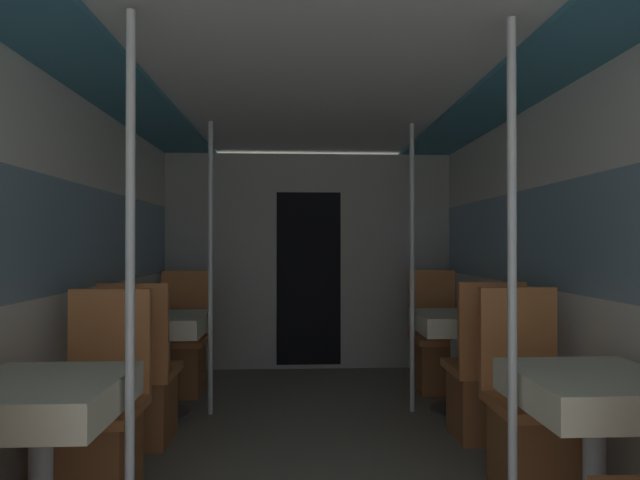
% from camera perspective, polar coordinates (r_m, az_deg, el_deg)
% --- Properties ---
extents(wall_left, '(0.05, 6.39, 2.15)m').
position_cam_1_polar(wall_left, '(3.31, -26.69, -2.86)').
color(wall_left, silver).
rests_on(wall_left, ground_plane).
extents(wall_right, '(0.05, 6.39, 2.15)m').
position_cam_1_polar(wall_right, '(3.39, 24.86, -2.80)').
color(wall_right, silver).
rests_on(wall_right, ground_plane).
extents(ceiling_panel, '(2.91, 6.39, 0.07)m').
position_cam_1_polar(ceiling_panel, '(3.16, -0.55, 16.97)').
color(ceiling_panel, silver).
rests_on(ceiling_panel, wall_left).
extents(bulkhead_far, '(2.86, 0.09, 2.15)m').
position_cam_1_polar(bulkhead_far, '(5.03, -1.32, -2.46)').
color(bulkhead_far, '#A8A8A3').
rests_on(bulkhead_far, ground_plane).
extents(dining_table_left_0, '(0.59, 0.59, 0.73)m').
position_cam_1_polar(dining_table_left_0, '(2.27, -29.27, -16.54)').
color(dining_table_left_0, '#4C4C51').
rests_on(dining_table_left_0, ground_plane).
extents(chair_left_far_0, '(0.42, 0.42, 1.01)m').
position_cam_1_polar(chair_left_far_0, '(2.83, -24.12, -19.87)').
color(chair_left_far_0, '#9C5B31').
rests_on(chair_left_far_0, ground_plane).
extents(support_pole_left_0, '(0.04, 0.04, 2.15)m').
position_cam_1_polar(support_pole_left_0, '(2.06, -20.88, -5.23)').
color(support_pole_left_0, silver).
rests_on(support_pole_left_0, ground_plane).
extents(dining_table_left_1, '(0.59, 0.59, 0.73)m').
position_cam_1_polar(dining_table_left_1, '(3.87, -17.36, -9.80)').
color(dining_table_left_1, '#4C4C51').
rests_on(dining_table_left_1, ground_plane).
extents(chair_left_near_1, '(0.42, 0.42, 1.01)m').
position_cam_1_polar(chair_left_near_1, '(3.44, -19.74, -16.30)').
color(chair_left_near_1, '#9C5B31').
rests_on(chair_left_near_1, ground_plane).
extents(chair_left_far_1, '(0.42, 0.42, 1.01)m').
position_cam_1_polar(chair_left_far_1, '(4.44, -15.56, -12.68)').
color(chair_left_far_1, '#9C5B31').
rests_on(chair_left_far_1, ground_plane).
extents(support_pole_left_1, '(0.04, 0.04, 2.15)m').
position_cam_1_polar(support_pole_left_1, '(3.75, -12.41, -3.07)').
color(support_pole_left_1, silver).
rests_on(support_pole_left_1, ground_plane).
extents(dining_table_right_0, '(0.59, 0.59, 0.73)m').
position_cam_1_polar(dining_table_right_0, '(2.36, 28.86, -15.88)').
color(dining_table_right_0, '#4C4C51').
rests_on(dining_table_right_0, ground_plane).
extents(chair_right_far_0, '(0.42, 0.42, 1.01)m').
position_cam_1_polar(chair_right_far_0, '(2.90, 23.10, -19.35)').
color(chair_right_far_0, '#9C5B31').
rests_on(chair_right_far_0, ground_plane).
extents(support_pole_right_0, '(0.04, 0.04, 2.15)m').
position_cam_1_polar(support_pole_right_0, '(2.13, 21.10, -5.07)').
color(support_pole_right_0, silver).
rests_on(support_pole_right_0, ground_plane).
extents(dining_table_right_1, '(0.59, 0.59, 0.73)m').
position_cam_1_polar(dining_table_right_1, '(3.93, 15.30, -9.67)').
color(dining_table_right_1, '#4C4C51').
rests_on(dining_table_right_1, ground_plane).
extents(chair_right_near_1, '(0.42, 0.42, 1.01)m').
position_cam_1_polar(chair_right_near_1, '(3.50, 18.07, -16.01)').
color(chair_right_near_1, '#9C5B31').
rests_on(chair_right_near_1, ground_plane).
extents(chair_right_far_1, '(0.42, 0.42, 1.01)m').
position_cam_1_polar(chair_right_far_1, '(4.49, 13.19, -12.55)').
color(chair_right_far_1, '#9C5B31').
rests_on(chair_right_far_1, ground_plane).
extents(support_pole_right_1, '(0.04, 0.04, 2.15)m').
position_cam_1_polar(support_pole_right_1, '(3.79, 10.48, -3.05)').
color(support_pole_right_1, silver).
rests_on(support_pole_right_1, ground_plane).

